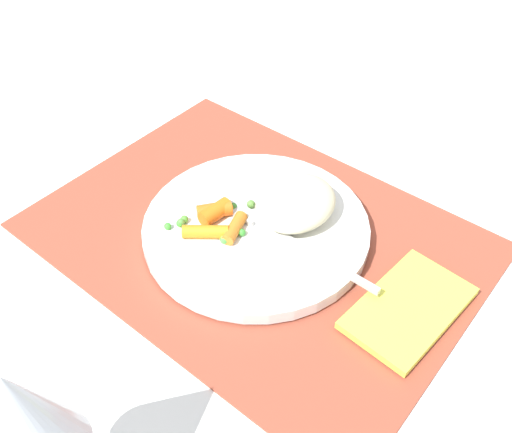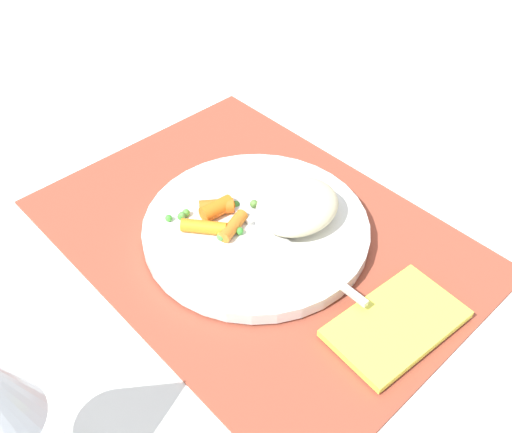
{
  "view_description": "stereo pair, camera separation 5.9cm",
  "coord_description": "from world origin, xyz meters",
  "px_view_note": "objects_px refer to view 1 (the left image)",
  "views": [
    {
      "loc": [
        -0.28,
        0.35,
        0.46
      ],
      "look_at": [
        0.0,
        0.0,
        0.03
      ],
      "focal_mm": 40.66,
      "sensor_mm": 36.0,
      "label": 1
    },
    {
      "loc": [
        -0.33,
        0.31,
        0.46
      ],
      "look_at": [
        0.0,
        0.0,
        0.03
      ],
      "focal_mm": 40.66,
      "sensor_mm": 36.0,
      "label": 2
    }
  ],
  "objects_px": {
    "carrot_portion": "(216,219)",
    "wine_glass": "(26,423)",
    "fork": "(280,235)",
    "napkin": "(409,308)",
    "rice_mound": "(296,202)",
    "plate": "(256,228)"
  },
  "relations": [
    {
      "from": "carrot_portion",
      "to": "napkin",
      "type": "distance_m",
      "value": 0.22
    },
    {
      "from": "rice_mound",
      "to": "wine_glass",
      "type": "relative_size",
      "value": 0.54
    },
    {
      "from": "carrot_portion",
      "to": "fork",
      "type": "xyz_separation_m",
      "value": [
        -0.06,
        -0.03,
        -0.0
      ]
    },
    {
      "from": "plate",
      "to": "napkin",
      "type": "xyz_separation_m",
      "value": [
        -0.18,
        -0.01,
        -0.0
      ]
    },
    {
      "from": "rice_mound",
      "to": "napkin",
      "type": "height_order",
      "value": "rice_mound"
    },
    {
      "from": "rice_mound",
      "to": "fork",
      "type": "xyz_separation_m",
      "value": [
        -0.01,
        0.04,
        -0.02
      ]
    },
    {
      "from": "napkin",
      "to": "plate",
      "type": "bearing_deg",
      "value": 3.59
    },
    {
      "from": "carrot_portion",
      "to": "fork",
      "type": "height_order",
      "value": "carrot_portion"
    },
    {
      "from": "fork",
      "to": "napkin",
      "type": "xyz_separation_m",
      "value": [
        -0.15,
        -0.01,
        -0.01
      ]
    },
    {
      "from": "carrot_portion",
      "to": "wine_glass",
      "type": "height_order",
      "value": "wine_glass"
    },
    {
      "from": "plate",
      "to": "carrot_portion",
      "type": "height_order",
      "value": "carrot_portion"
    },
    {
      "from": "plate",
      "to": "rice_mound",
      "type": "bearing_deg",
      "value": -123.46
    },
    {
      "from": "plate",
      "to": "rice_mound",
      "type": "distance_m",
      "value": 0.05
    },
    {
      "from": "napkin",
      "to": "wine_glass",
      "type": "bearing_deg",
      "value": 70.64
    },
    {
      "from": "rice_mound",
      "to": "plate",
      "type": "bearing_deg",
      "value": 56.54
    },
    {
      "from": "plate",
      "to": "napkin",
      "type": "height_order",
      "value": "plate"
    },
    {
      "from": "carrot_portion",
      "to": "wine_glass",
      "type": "relative_size",
      "value": 0.4
    },
    {
      "from": "rice_mound",
      "to": "wine_glass",
      "type": "bearing_deg",
      "value": 97.4
    },
    {
      "from": "plate",
      "to": "wine_glass",
      "type": "distance_m",
      "value": 0.33
    },
    {
      "from": "fork",
      "to": "napkin",
      "type": "bearing_deg",
      "value": -175.44
    },
    {
      "from": "plate",
      "to": "carrot_portion",
      "type": "distance_m",
      "value": 0.05
    },
    {
      "from": "carrot_portion",
      "to": "wine_glass",
      "type": "xyz_separation_m",
      "value": [
        -0.1,
        0.28,
        0.09
      ]
    }
  ]
}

